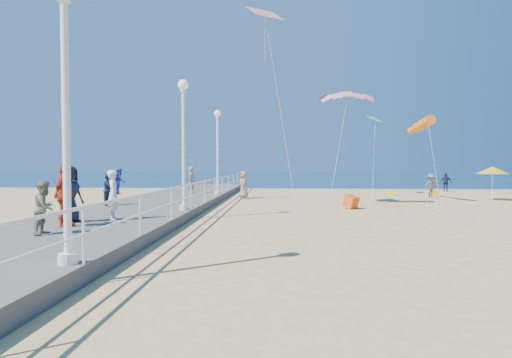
# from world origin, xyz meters

# --- Properties ---
(ground) EXTENTS (160.00, 160.00, 0.00)m
(ground) POSITION_xyz_m (0.00, 0.00, 0.00)
(ground) COLOR #D8B571
(ground) RESTS_ON ground
(ocean) EXTENTS (160.00, 90.00, 0.05)m
(ocean) POSITION_xyz_m (0.00, 65.00, 0.01)
(ocean) COLOR #0B2B46
(ocean) RESTS_ON ground
(surf_line) EXTENTS (160.00, 1.20, 0.04)m
(surf_line) POSITION_xyz_m (0.00, 20.50, 0.03)
(surf_line) COLOR white
(surf_line) RESTS_ON ground
(boardwalk) EXTENTS (5.00, 44.00, 0.40)m
(boardwalk) POSITION_xyz_m (-7.50, 0.00, 0.20)
(boardwalk) COLOR #67635D
(boardwalk) RESTS_ON ground
(railing) EXTENTS (0.05, 42.00, 0.55)m
(railing) POSITION_xyz_m (-5.05, 0.00, 1.25)
(railing) COLOR white
(railing) RESTS_ON boardwalk
(lamp_post_near) EXTENTS (0.44, 0.44, 5.32)m
(lamp_post_near) POSITION_xyz_m (-5.35, -9.00, 3.66)
(lamp_post_near) COLOR white
(lamp_post_near) RESTS_ON boardwalk
(lamp_post_mid) EXTENTS (0.44, 0.44, 5.32)m
(lamp_post_mid) POSITION_xyz_m (-5.35, 0.00, 3.66)
(lamp_post_mid) COLOR white
(lamp_post_mid) RESTS_ON boardwalk
(lamp_post_far) EXTENTS (0.44, 0.44, 5.32)m
(lamp_post_far) POSITION_xyz_m (-5.35, 9.00, 3.66)
(lamp_post_far) COLOR white
(lamp_post_far) RESTS_ON boardwalk
(woman_holding_toddler) EXTENTS (0.55, 0.70, 1.68)m
(woman_holding_toddler) POSITION_xyz_m (-6.96, -3.14, 1.24)
(woman_holding_toddler) COLOR white
(woman_holding_toddler) RESTS_ON boardwalk
(toddler_held) EXTENTS (0.44, 0.51, 0.89)m
(toddler_held) POSITION_xyz_m (-6.81, -2.99, 1.70)
(toddler_held) COLOR blue
(toddler_held) RESTS_ON boardwalk
(spectator_1) EXTENTS (0.59, 0.73, 1.42)m
(spectator_1) POSITION_xyz_m (-7.64, -5.95, 1.11)
(spectator_1) COLOR gray
(spectator_1) RESTS_ON boardwalk
(spectator_3) EXTENTS (0.56, 1.13, 1.87)m
(spectator_3) POSITION_xyz_m (-7.81, -4.67, 1.33)
(spectator_3) COLOR red
(spectator_3) RESTS_ON boardwalk
(spectator_4) EXTENTS (0.87, 1.04, 1.82)m
(spectator_4) POSITION_xyz_m (-8.14, -3.78, 1.31)
(spectator_4) COLOR #171F34
(spectator_4) RESTS_ON boardwalk
(spectator_6) EXTENTS (0.59, 0.72, 1.72)m
(spectator_6) POSITION_xyz_m (-7.12, 9.40, 1.26)
(spectator_6) COLOR #9A8E6A
(spectator_6) RESTS_ON boardwalk
(spectator_7) EXTENTS (0.66, 0.79, 1.45)m
(spectator_7) POSITION_xyz_m (-9.22, 1.69, 1.12)
(spectator_7) COLOR #172033
(spectator_7) RESTS_ON boardwalk
(beach_walker_a) EXTENTS (1.20, 0.93, 1.63)m
(beach_walker_a) POSITION_xyz_m (9.02, 11.94, 0.82)
(beach_walker_a) COLOR #5E5D63
(beach_walker_a) RESTS_ON ground
(beach_walker_b) EXTENTS (0.99, 0.71, 1.56)m
(beach_walker_b) POSITION_xyz_m (12.57, 18.28, 0.78)
(beach_walker_b) COLOR #1B1D3C
(beach_walker_b) RESTS_ON ground
(beach_walker_c) EXTENTS (0.84, 1.04, 1.84)m
(beach_walker_c) POSITION_xyz_m (-3.82, 10.50, 0.92)
(beach_walker_c) COLOR gray
(beach_walker_c) RESTS_ON ground
(box_kite) EXTENTS (0.88, 0.90, 0.74)m
(box_kite) POSITION_xyz_m (2.21, 4.35, 0.30)
(box_kite) COLOR red
(box_kite) RESTS_ON ground
(beach_umbrella) EXTENTS (1.90, 1.90, 2.14)m
(beach_umbrella) POSITION_xyz_m (11.95, 9.75, 1.91)
(beach_umbrella) COLOR white
(beach_umbrella) RESTS_ON ground
(beach_chair_left) EXTENTS (0.55, 0.55, 0.40)m
(beach_chair_left) POSITION_xyz_m (6.76, 13.40, 0.20)
(beach_chair_left) COLOR #E4F519
(beach_chair_left) RESTS_ON ground
(beach_chair_right) EXTENTS (0.55, 0.55, 0.40)m
(beach_chair_right) POSITION_xyz_m (9.91, 13.75, 0.20)
(beach_chair_right) COLOR #F4A519
(beach_chair_right) RESTS_ON ground
(kite_parafoil) EXTENTS (2.99, 0.94, 0.65)m
(kite_parafoil) POSITION_xyz_m (2.20, 5.77, 6.06)
(kite_parafoil) COLOR red
(kite_windsock) EXTENTS (1.05, 2.92, 1.13)m
(kite_windsock) POSITION_xyz_m (7.06, 8.02, 4.67)
(kite_windsock) COLOR orange
(kite_diamond_green) EXTENTS (1.36, 1.38, 0.52)m
(kite_diamond_green) POSITION_xyz_m (5.70, 14.25, 5.67)
(kite_diamond_green) COLOR #2AC57E
(kite_diamond_redwhite) EXTENTS (2.09, 2.02, 0.88)m
(kite_diamond_redwhite) POSITION_xyz_m (-2.19, 4.54, 10.00)
(kite_diamond_redwhite) COLOR red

